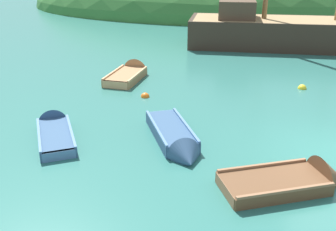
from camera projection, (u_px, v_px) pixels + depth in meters
shore_hill at (221, 7)px, 43.58m from camera, size 43.54×27.41×12.63m
sailing_ship at (291, 37)px, 24.08m from camera, size 15.80×4.74×13.32m
rowboat_center at (55, 132)px, 12.38m from camera, size 2.54×3.26×0.98m
rowboat_far at (295, 182)px, 9.60m from camera, size 3.41×2.53×1.22m
rowboat_near_dock at (130, 75)px, 18.23m from camera, size 1.39×3.25×1.21m
rowboat_outer_left at (175, 140)px, 11.73m from camera, size 2.49×3.54×0.99m
buoy_orange at (145, 97)px, 15.71m from camera, size 0.36×0.36×0.36m
buoy_yellow at (302, 89)px, 16.70m from camera, size 0.37×0.37×0.37m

